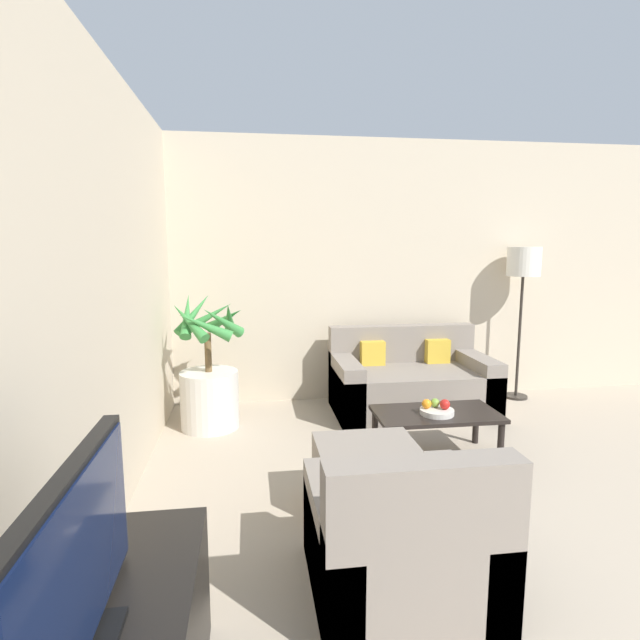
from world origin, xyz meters
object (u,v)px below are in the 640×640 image
(floor_lamp, at_px, (523,269))
(apple_red, at_px, (445,404))
(sofa_loveseat, at_px, (410,384))
(apple_green, at_px, (435,403))
(coffee_table, at_px, (436,418))
(ottoman, at_px, (366,474))
(fruit_bowl, at_px, (437,412))
(potted_palm, at_px, (209,382))
(armchair, at_px, (401,542))
(orange_fruit, at_px, (427,404))
(television, at_px, (74,568))

(floor_lamp, xyz_separation_m, apple_red, (-1.37, -1.38, -0.94))
(sofa_loveseat, distance_m, apple_green, 1.07)
(coffee_table, bearing_deg, ottoman, -137.60)
(fruit_bowl, relative_size, apple_red, 3.32)
(potted_palm, height_order, armchair, potted_palm)
(fruit_bowl, height_order, orange_fruit, orange_fruit)
(sofa_loveseat, bearing_deg, floor_lamp, 12.00)
(potted_palm, bearing_deg, sofa_loveseat, 4.81)
(floor_lamp, bearing_deg, armchair, -127.73)
(coffee_table, xyz_separation_m, fruit_bowl, (-0.02, -0.05, 0.07))
(fruit_bowl, xyz_separation_m, ottoman, (-0.69, -0.60, -0.17))
(potted_palm, distance_m, fruit_bowl, 1.99)
(fruit_bowl, height_order, apple_red, apple_red)
(sofa_loveseat, distance_m, armchair, 2.65)
(sofa_loveseat, relative_size, coffee_table, 1.59)
(coffee_table, bearing_deg, apple_green, 178.06)
(floor_lamp, distance_m, armchair, 3.68)
(television, relative_size, apple_red, 11.16)
(ottoman, bearing_deg, orange_fruit, 45.23)
(floor_lamp, height_order, fruit_bowl, floor_lamp)
(potted_palm, xyz_separation_m, ottoman, (1.07, -1.53, -0.21))
(coffee_table, bearing_deg, fruit_bowl, -107.69)
(television, bearing_deg, orange_fruit, 51.68)
(coffee_table, relative_size, armchair, 1.15)
(television, height_order, orange_fruit, television)
(fruit_bowl, xyz_separation_m, orange_fruit, (-0.07, 0.03, 0.06))
(potted_palm, height_order, coffee_table, potted_palm)
(potted_palm, height_order, fruit_bowl, potted_palm)
(potted_palm, bearing_deg, floor_lamp, 7.71)
(floor_lamp, height_order, apple_green, floor_lamp)
(apple_red, xyz_separation_m, ottoman, (-0.75, -0.59, -0.23))
(television, xyz_separation_m, coffee_table, (1.87, 2.27, -0.50))
(fruit_bowl, distance_m, armchair, 1.58)
(fruit_bowl, bearing_deg, potted_palm, 152.13)
(orange_fruit, bearing_deg, apple_red, -15.90)
(fruit_bowl, height_order, armchair, armchair)
(sofa_loveseat, height_order, apple_green, sofa_loveseat)
(ottoman, bearing_deg, apple_green, 42.96)
(television, distance_m, apple_red, 2.95)
(armchair, bearing_deg, floor_lamp, 52.27)
(television, bearing_deg, apple_green, 50.80)
(apple_red, distance_m, ottoman, 0.98)
(television, bearing_deg, sofa_loveseat, 58.82)
(sofa_loveseat, distance_m, coffee_table, 1.06)
(coffee_table, height_order, apple_green, apple_green)
(sofa_loveseat, relative_size, floor_lamp, 0.94)
(television, relative_size, coffee_table, 0.91)
(apple_red, xyz_separation_m, apple_green, (-0.06, 0.06, -0.00))
(coffee_table, relative_size, orange_fruit, 13.01)
(potted_palm, relative_size, fruit_bowl, 4.75)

